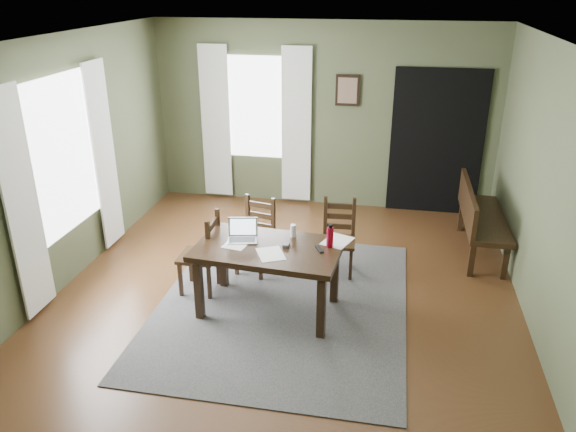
% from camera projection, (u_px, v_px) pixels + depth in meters
% --- Properties ---
extents(ground, '(5.00, 6.00, 0.01)m').
position_uv_depth(ground, '(283.00, 304.00, 6.02)').
color(ground, '#492C16').
extents(room_shell, '(5.02, 6.02, 2.71)m').
position_uv_depth(room_shell, '(282.00, 141.00, 5.31)').
color(room_shell, '#495135').
rests_on(room_shell, ground).
extents(rug, '(2.60, 3.20, 0.01)m').
position_uv_depth(rug, '(283.00, 303.00, 6.02)').
color(rug, '#3E3E3E').
rests_on(rug, ground).
extents(dining_table, '(1.52, 0.98, 0.73)m').
position_uv_depth(dining_table, '(268.00, 255.00, 5.66)').
color(dining_table, black).
rests_on(dining_table, rug).
extents(chair_end, '(0.41, 0.40, 0.92)m').
position_uv_depth(chair_end, '(203.00, 254.00, 6.10)').
color(chair_end, black).
rests_on(chair_end, rug).
extents(chair_back_left, '(0.46, 0.46, 0.89)m').
position_uv_depth(chair_back_left, '(256.00, 237.00, 6.55)').
color(chair_back_left, black).
rests_on(chair_back_left, rug).
extents(chair_back_right, '(0.41, 0.41, 0.88)m').
position_uv_depth(chair_back_right, '(338.00, 238.00, 6.52)').
color(chair_back_right, black).
rests_on(chair_back_right, rug).
extents(bench, '(0.49, 1.53, 0.86)m').
position_uv_depth(bench, '(478.00, 214.00, 6.96)').
color(bench, black).
rests_on(bench, ground).
extents(laptop, '(0.34, 0.29, 0.21)m').
position_uv_depth(laptop, '(243.00, 234.00, 5.78)').
color(laptop, '#B7B7BC').
rests_on(laptop, dining_table).
extents(computer_mouse, '(0.06, 0.10, 0.03)m').
position_uv_depth(computer_mouse, '(286.00, 245.00, 5.63)').
color(computer_mouse, '#3F3F42').
rests_on(computer_mouse, dining_table).
extents(tv_remote, '(0.11, 0.16, 0.02)m').
position_uv_depth(tv_remote, '(319.00, 249.00, 5.56)').
color(tv_remote, black).
rests_on(tv_remote, dining_table).
extents(drinking_glass, '(0.08, 0.08, 0.13)m').
position_uv_depth(drinking_glass, '(293.00, 231.00, 5.82)').
color(drinking_glass, silver).
rests_on(drinking_glass, dining_table).
extents(water_bottle, '(0.09, 0.09, 0.24)m').
position_uv_depth(water_bottle, '(330.00, 237.00, 5.58)').
color(water_bottle, '#A30C27').
rests_on(water_bottle, dining_table).
extents(paper_a, '(0.28, 0.33, 0.00)m').
position_uv_depth(paper_a, '(237.00, 243.00, 5.70)').
color(paper_a, white).
rests_on(paper_a, dining_table).
extents(paper_d, '(0.35, 0.39, 0.00)m').
position_uv_depth(paper_d, '(337.00, 241.00, 5.75)').
color(paper_d, white).
rests_on(paper_d, dining_table).
extents(paper_e, '(0.35, 0.39, 0.00)m').
position_uv_depth(paper_e, '(271.00, 254.00, 5.48)').
color(paper_e, white).
rests_on(paper_e, dining_table).
extents(window_left, '(0.01, 1.30, 1.70)m').
position_uv_depth(window_left, '(62.00, 156.00, 6.06)').
color(window_left, white).
rests_on(window_left, ground).
extents(window_back, '(1.00, 0.01, 1.50)m').
position_uv_depth(window_back, '(256.00, 108.00, 8.31)').
color(window_back, white).
rests_on(window_back, ground).
extents(curtain_left_near, '(0.03, 0.48, 2.30)m').
position_uv_depth(curtain_left_near, '(22.00, 206.00, 5.41)').
color(curtain_left_near, silver).
rests_on(curtain_left_near, ground).
extents(curtain_left_far, '(0.03, 0.48, 2.30)m').
position_uv_depth(curtain_left_far, '(104.00, 156.00, 6.89)').
color(curtain_left_far, silver).
rests_on(curtain_left_far, ground).
extents(curtain_back_left, '(0.44, 0.03, 2.30)m').
position_uv_depth(curtain_back_left, '(216.00, 123.00, 8.48)').
color(curtain_back_left, silver).
rests_on(curtain_back_left, ground).
extents(curtain_back_right, '(0.44, 0.03, 2.30)m').
position_uv_depth(curtain_back_right, '(296.00, 126.00, 8.27)').
color(curtain_back_right, silver).
rests_on(curtain_back_right, ground).
extents(framed_picture, '(0.34, 0.03, 0.44)m').
position_uv_depth(framed_picture, '(348.00, 90.00, 7.95)').
color(framed_picture, black).
rests_on(framed_picture, ground).
extents(doorway_back, '(1.30, 0.03, 2.10)m').
position_uv_depth(doorway_back, '(436.00, 143.00, 8.00)').
color(doorway_back, black).
rests_on(doorway_back, ground).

